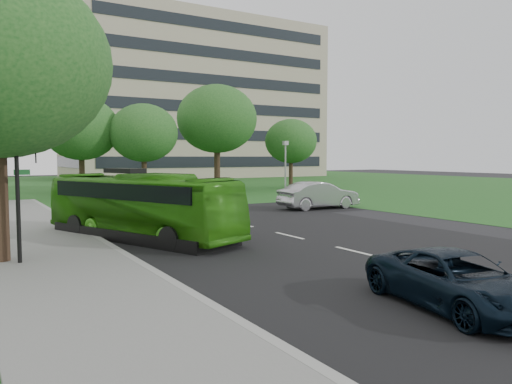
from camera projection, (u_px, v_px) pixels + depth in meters
ground at (319, 243)px, 18.87m from camera, size 160.00×160.00×0.00m
street_surfaces at (132, 199)px, 38.20m from camera, size 120.00×120.00×0.15m
office_building at (194, 101)px, 82.32m from camera, size 40.10×20.10×25.00m
tree_park_b at (81, 128)px, 42.67m from camera, size 6.44×6.44×8.44m
tree_park_c at (144, 133)px, 43.02m from camera, size 5.90×5.90×7.84m
tree_park_d at (217, 119)px, 47.75m from camera, size 7.68×7.68×10.16m
tree_park_e at (291, 141)px, 51.57m from camera, size 5.38×5.38×7.17m
bus at (141, 206)px, 19.78m from camera, size 5.61×9.52×2.62m
sedan at (319, 195)px, 31.31m from camera, size 5.25×1.98×1.71m
suv at (458, 281)px, 10.69m from camera, size 2.80×4.74×1.24m
traffic_light at (22, 180)px, 14.66m from camera, size 0.71×0.20×4.40m
camera_pole at (285, 162)px, 38.45m from camera, size 0.45×0.42×4.48m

